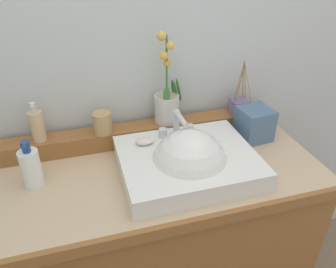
{
  "coord_description": "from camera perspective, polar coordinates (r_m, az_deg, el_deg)",
  "views": [
    {
      "loc": [
        -0.24,
        -0.97,
        1.65
      ],
      "look_at": [
        0.05,
        -0.01,
        1.05
      ],
      "focal_mm": 35.6,
      "sensor_mm": 36.0,
      "label": 1
    }
  ],
  "objects": [
    {
      "name": "sink_basin",
      "position": [
        1.22,
        3.55,
        -5.26
      ],
      "size": [
        0.49,
        0.4,
        0.29
      ],
      "color": "white",
      "rests_on": "vanity_cabinet"
    },
    {
      "name": "back_ledge",
      "position": [
        1.41,
        -4.42,
        0.22
      ],
      "size": [
        1.17,
        0.09,
        0.07
      ],
      "primitive_type": "cube",
      "color": "#955D2E",
      "rests_on": "vanity_cabinet"
    },
    {
      "name": "reed_diffuser",
      "position": [
        1.5,
        12.05,
        4.76
      ],
      "size": [
        0.07,
        0.08,
        0.24
      ],
      "color": "slate",
      "rests_on": "back_ledge"
    },
    {
      "name": "lotion_bottle",
      "position": [
        1.23,
        -22.4,
        -5.32
      ],
      "size": [
        0.07,
        0.07,
        0.18
      ],
      "color": "white",
      "rests_on": "vanity_cabinet"
    },
    {
      "name": "vanity_cabinet",
      "position": [
        1.56,
        -1.8,
        -19.41
      ],
      "size": [
        1.25,
        0.57,
        0.9
      ],
      "color": "#955D2E",
      "rests_on": "ground"
    },
    {
      "name": "wall_back",
      "position": [
        1.42,
        -6.58,
        16.83
      ],
      "size": [
        2.81,
        0.2,
        2.62
      ],
      "primitive_type": "cube",
      "color": "silver",
      "rests_on": "ground"
    },
    {
      "name": "soap_bar",
      "position": [
        1.26,
        -4.0,
        -1.25
      ],
      "size": [
        0.07,
        0.04,
        0.02
      ],
      "primitive_type": "ellipsoid",
      "color": "silver",
      "rests_on": "sink_basin"
    },
    {
      "name": "potted_plant",
      "position": [
        1.38,
        -0.19,
        5.62
      ],
      "size": [
        0.12,
        0.1,
        0.38
      ],
      "color": "silver",
      "rests_on": "back_ledge"
    },
    {
      "name": "tumbler_cup",
      "position": [
        1.34,
        -11.16,
        1.88
      ],
      "size": [
        0.07,
        0.07,
        0.09
      ],
      "primitive_type": "cylinder",
      "color": "tan",
      "rests_on": "back_ledge"
    },
    {
      "name": "soap_dispenser",
      "position": [
        1.34,
        -21.51,
        1.4
      ],
      "size": [
        0.05,
        0.05,
        0.16
      ],
      "color": "#D9B588",
      "rests_on": "back_ledge"
    },
    {
      "name": "tissue_box",
      "position": [
        1.45,
        14.53,
        1.73
      ],
      "size": [
        0.14,
        0.14,
        0.14
      ],
      "primitive_type": "cube",
      "rotation": [
        0.0,
        0.0,
        0.11
      ],
      "color": "slate",
      "rests_on": "vanity_cabinet"
    }
  ]
}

